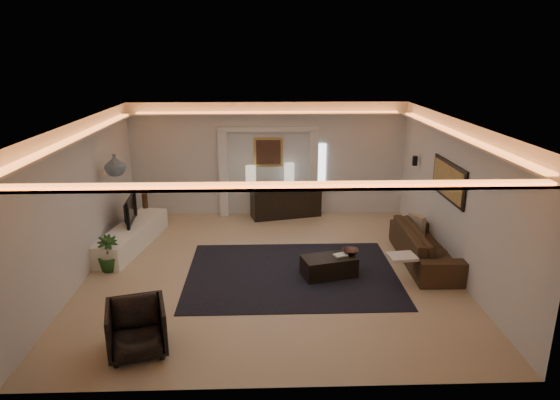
{
  "coord_description": "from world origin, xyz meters",
  "views": [
    {
      "loc": [
        -0.12,
        -8.74,
        4.11
      ],
      "look_at": [
        0.2,
        0.6,
        1.25
      ],
      "focal_mm": 31.31,
      "sensor_mm": 36.0,
      "label": 1
    }
  ],
  "objects_px": {
    "console": "(286,201)",
    "coffee_table": "(329,266)",
    "armchair": "(137,328)",
    "sofa": "(427,246)"
  },
  "relations": [
    {
      "from": "console",
      "to": "coffee_table",
      "type": "height_order",
      "value": "console"
    },
    {
      "from": "console",
      "to": "coffee_table",
      "type": "bearing_deg",
      "value": -92.92
    },
    {
      "from": "console",
      "to": "armchair",
      "type": "xyz_separation_m",
      "value": [
        -2.37,
        -5.89,
        -0.03
      ]
    },
    {
      "from": "console",
      "to": "armchair",
      "type": "bearing_deg",
      "value": -125.32
    },
    {
      "from": "coffee_table",
      "to": "armchair",
      "type": "xyz_separation_m",
      "value": [
        -3.03,
        -2.34,
        0.17
      ]
    },
    {
      "from": "coffee_table",
      "to": "sofa",
      "type": "bearing_deg",
      "value": 0.99
    },
    {
      "from": "sofa",
      "to": "coffee_table",
      "type": "bearing_deg",
      "value": 106.62
    },
    {
      "from": "sofa",
      "to": "armchair",
      "type": "relative_size",
      "value": 2.98
    },
    {
      "from": "sofa",
      "to": "coffee_table",
      "type": "relative_size",
      "value": 2.45
    },
    {
      "from": "console",
      "to": "coffee_table",
      "type": "distance_m",
      "value": 3.61
    }
  ]
}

